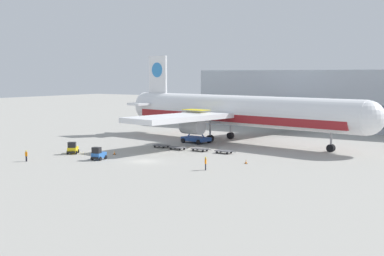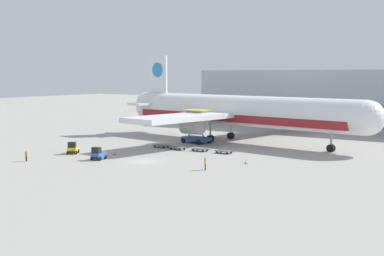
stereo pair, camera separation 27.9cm
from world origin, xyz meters
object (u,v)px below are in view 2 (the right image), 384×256
scissor_lift_loader (196,131)px  ground_crew_near (205,162)px  baggage_dolly_third (200,149)px  traffic_cone_far (114,152)px  baggage_tug_foreground (73,148)px  ground_crew_far (26,155)px  baggage_dolly_second (178,148)px  baggage_dolly_lead (162,145)px  baggage_dolly_trail (224,151)px  traffic_cone_near (246,162)px  baggage_tug_mid (98,154)px  airplane_main (234,112)px

scissor_lift_loader → ground_crew_near: size_ratio=3.50×
baggage_dolly_third → traffic_cone_far: bearing=-129.9°
baggage_tug_foreground → ground_crew_far: baggage_tug_foreground is taller
baggage_dolly_second → ground_crew_far: (-11.80, -22.66, 0.60)m
baggage_dolly_lead → baggage_dolly_trail: 12.82m
ground_crew_near → traffic_cone_far: (-19.87, 3.71, -0.73)m
baggage_dolly_third → traffic_cone_near: size_ratio=6.09×
baggage_tug_mid → baggage_dolly_third: (8.04, 16.29, -0.49)m
baggage_dolly_trail → ground_crew_far: size_ratio=2.19×
airplane_main → baggage_dolly_lead: size_ratio=15.57×
baggage_tug_mid → baggage_dolly_second: size_ratio=0.72×
scissor_lift_loader → baggage_tug_foreground: 24.68m
baggage_tug_foreground → baggage_dolly_trail: 24.95m
baggage_tug_mid → traffic_cone_far: 5.55m
baggage_dolly_lead → baggage_dolly_third: size_ratio=1.00×
baggage_tug_foreground → baggage_dolly_second: 17.74m
baggage_tug_mid → baggage_dolly_third: 18.17m
baggage_dolly_trail → ground_crew_far: ground_crew_far is taller
ground_crew_far → baggage_tug_foreground: bearing=-82.5°
baggage_dolly_third → ground_crew_near: ground_crew_near is taller
baggage_dolly_second → scissor_lift_loader: bearing=105.0°
traffic_cone_far → scissor_lift_loader: bearing=81.3°
baggage_dolly_second → traffic_cone_near: 17.80m
ground_crew_near → baggage_tug_mid: bearing=-109.6°
scissor_lift_loader → baggage_dolly_second: bearing=-67.6°
baggage_tug_foreground → ground_crew_near: size_ratio=1.55×
baggage_dolly_third → baggage_dolly_trail: bearing=1.7°
ground_crew_near → baggage_tug_foreground: bearing=-116.0°
baggage_dolly_second → ground_crew_near: size_ratio=2.04×
ground_crew_near → traffic_cone_near: ground_crew_near is taller
baggage_tug_foreground → ground_crew_far: size_ratio=1.66×
baggage_dolly_lead → ground_crew_far: size_ratio=2.19×
traffic_cone_far → traffic_cone_near: bearing=10.3°
baggage_dolly_trail → traffic_cone_far: traffic_cone_far is taller
scissor_lift_loader → baggage_dolly_third: bearing=-44.7°
baggage_tug_foreground → baggage_tug_mid: (7.86, -2.25, 0.00)m
traffic_cone_near → baggage_dolly_third: bearing=150.8°
baggage_tug_foreground → traffic_cone_far: baggage_tug_foreground is taller
baggage_dolly_lead → baggage_dolly_second: 4.02m
baggage_tug_foreground → baggage_dolly_lead: bearing=117.2°
scissor_lift_loader → ground_crew_far: scissor_lift_loader is taller
baggage_dolly_trail → traffic_cone_near: 10.51m
baggage_dolly_third → baggage_tug_mid: bearing=-115.2°
airplane_main → ground_crew_far: bearing=-102.3°
ground_crew_near → ground_crew_far: size_ratio=1.07×
ground_crew_near → traffic_cone_near: 8.04m
baggage_dolly_second → baggage_dolly_third: 4.24m
baggage_dolly_lead → ground_crew_near: 23.57m
traffic_cone_near → baggage_tug_mid: bearing=-155.6°
traffic_cone_far → baggage_tug_foreground: bearing=-154.3°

